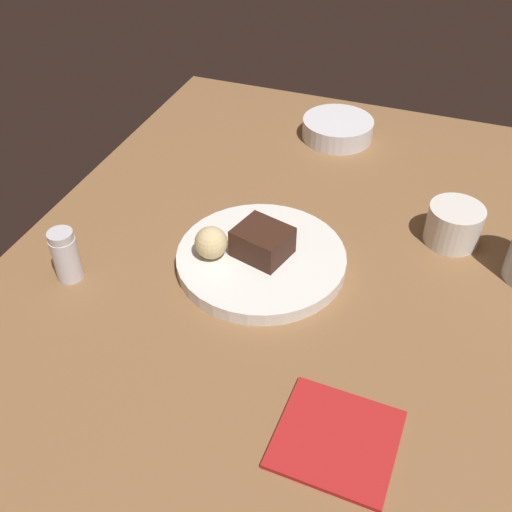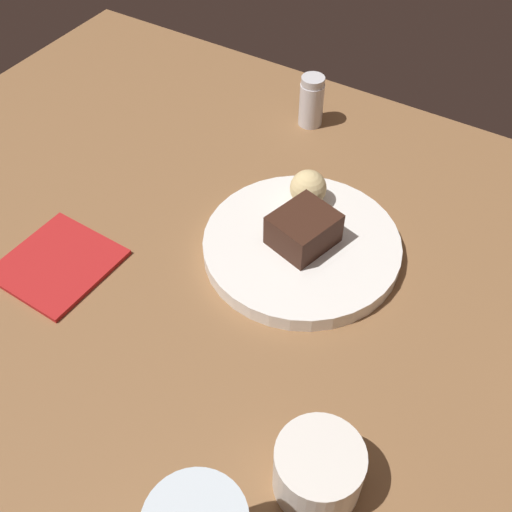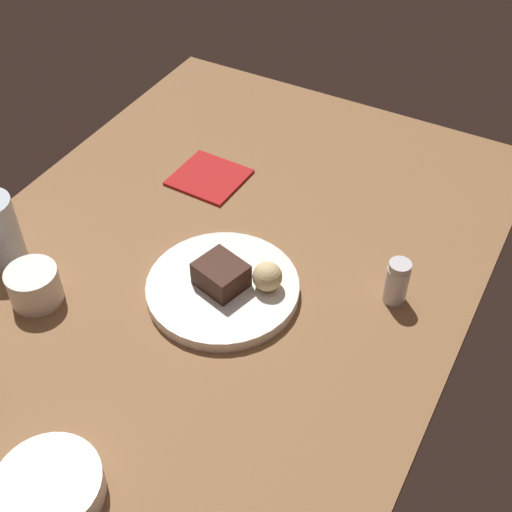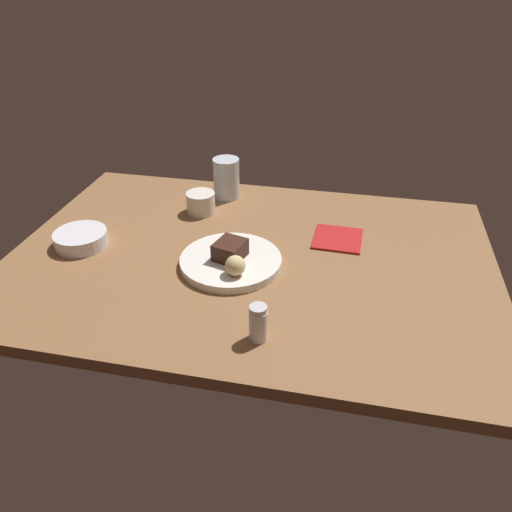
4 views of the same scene
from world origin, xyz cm
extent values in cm
cube|color=brown|center=(0.00, 0.00, 1.50)|extent=(120.00, 84.00, 3.00)
cylinder|color=white|center=(-3.74, -4.95, 4.03)|extent=(24.68, 24.68, 2.05)
cube|color=#381E14|center=(-3.87, -4.84, 7.21)|extent=(8.18, 8.81, 4.32)
sphere|color=#DBC184|center=(-0.93, -11.52, 7.43)|extent=(4.76, 4.76, 4.76)
cylinder|color=silver|center=(8.18, -29.66, 6.41)|extent=(3.69, 3.69, 6.83)
cylinder|color=silver|center=(8.18, -29.66, 10.43)|extent=(3.51, 3.51, 1.20)
cylinder|color=silver|center=(-43.88, -3.87, 4.90)|extent=(13.51, 13.51, 3.80)
cylinder|color=silver|center=(-19.12, 20.38, 6.03)|extent=(8.24, 8.24, 6.07)
cube|color=#B21E1E|center=(20.83, 12.72, 3.30)|extent=(12.94, 13.43, 0.60)
camera|label=1|loc=(57.87, 17.04, 60.86)|focal=41.74mm
camera|label=2|loc=(-26.46, 43.28, 60.72)|focal=43.54mm
camera|label=3|loc=(-67.43, -45.87, 84.54)|focal=48.13mm
camera|label=4|loc=(23.30, -103.05, 69.85)|focal=35.04mm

